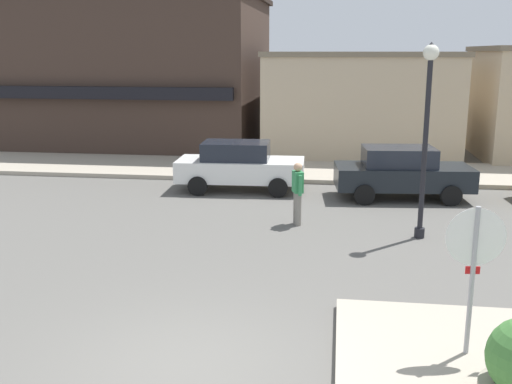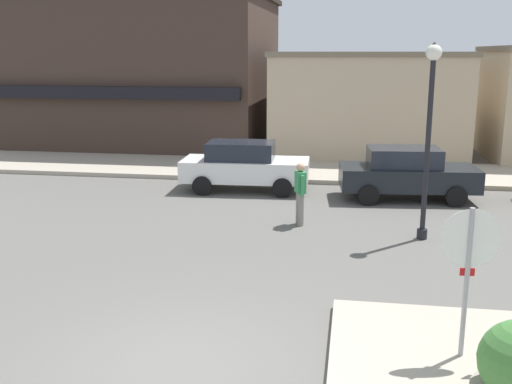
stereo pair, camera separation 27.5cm
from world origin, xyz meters
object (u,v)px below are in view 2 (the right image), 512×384
(lamp_post, at_px, (430,114))
(parked_car_second, at_px, (407,173))
(parked_car_nearest, at_px, (244,165))
(stop_sign, at_px, (468,263))
(pedestrian_crossing_near, at_px, (300,192))

(lamp_post, xyz_separation_m, parked_car_second, (-0.07, 3.96, -2.15))
(lamp_post, distance_m, parked_car_nearest, 7.04)
(stop_sign, xyz_separation_m, pedestrian_crossing_near, (-2.88, 6.68, -0.65))
(lamp_post, height_order, pedestrian_crossing_near, lamp_post)
(lamp_post, bearing_deg, stop_sign, -90.87)
(stop_sign, xyz_separation_m, parked_car_nearest, (-4.99, 10.34, -0.71))
(stop_sign, distance_m, lamp_post, 6.14)
(lamp_post, distance_m, parked_car_second, 4.51)
(stop_sign, relative_size, lamp_post, 0.51)
(lamp_post, bearing_deg, parked_car_second, 91.07)
(stop_sign, relative_size, parked_car_nearest, 0.57)
(parked_car_nearest, relative_size, parked_car_second, 0.98)
(parked_car_nearest, bearing_deg, parked_car_second, -4.70)
(pedestrian_crossing_near, bearing_deg, parked_car_second, 48.26)
(parked_car_nearest, bearing_deg, pedestrian_crossing_near, -60.07)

